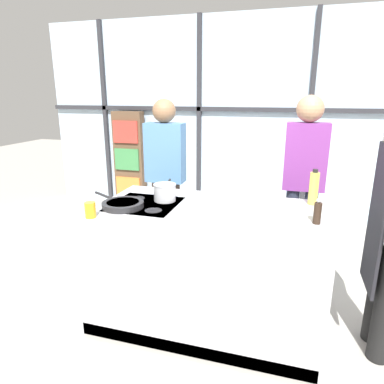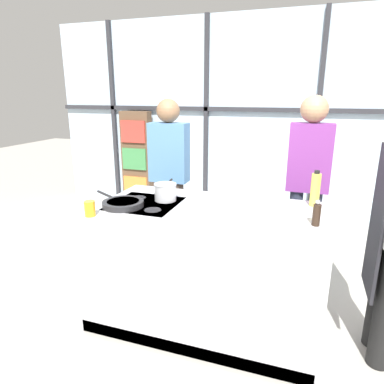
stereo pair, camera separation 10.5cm
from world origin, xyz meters
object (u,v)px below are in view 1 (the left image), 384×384
frying_pan (122,204)px  pepper_grinder (317,212)px  oil_bottle (314,188)px  juice_glass_near (90,210)px  spectator_far_left (165,169)px  saucepan (165,192)px  white_plate (263,207)px  spectator_center_left (304,174)px  mixing_bowl (246,226)px

frying_pan → pepper_grinder: bearing=2.3°
oil_bottle → juice_glass_near: oil_bottle is taller
spectator_far_left → frying_pan: 1.08m
saucepan → oil_bottle: size_ratio=1.19×
frying_pan → white_plate: 1.08m
white_plate → oil_bottle: bearing=27.8°
spectator_center_left → pepper_grinder: size_ratio=9.86×
spectator_far_left → white_plate: 1.34m
spectator_center_left → juice_glass_near: bearing=42.7°
spectator_far_left → spectator_center_left: size_ratio=0.98×
spectator_center_left → oil_bottle: 0.59m
pepper_grinder → oil_bottle: bearing=91.3°
mixing_bowl → saucepan: bearing=148.0°
saucepan → mixing_bowl: size_ratio=1.40×
spectator_center_left → oil_bottle: (0.06, -0.59, 0.02)m
oil_bottle → juice_glass_near: bearing=-153.5°
oil_bottle → pepper_grinder: (0.01, -0.43, -0.05)m
spectator_far_left → mixing_bowl: 1.64m
saucepan → pepper_grinder: bearing=-9.4°
oil_bottle → pepper_grinder: bearing=-88.7°
saucepan → juice_glass_near: saucepan is taller
spectator_far_left → pepper_grinder: spectator_far_left is taller
pepper_grinder → juice_glass_near: pepper_grinder is taller
frying_pan → spectator_center_left: bearing=38.6°
juice_glass_near → oil_bottle: bearing=26.5°
saucepan → oil_bottle: (1.15, 0.24, 0.06)m
spectator_center_left → mixing_bowl: 1.33m
mixing_bowl → oil_bottle: oil_bottle is taller
pepper_grinder → juice_glass_near: size_ratio=1.59×
white_plate → mixing_bowl: bearing=-97.4°
spectator_center_left → mixing_bowl: (-0.37, -1.28, -0.08)m
spectator_far_left → oil_bottle: size_ratio=6.04×
spectator_far_left → pepper_grinder: (1.47, -1.02, 0.01)m
white_plate → pepper_grinder: (0.38, -0.24, 0.07)m
mixing_bowl → oil_bottle: (0.43, 0.69, 0.10)m
frying_pan → juice_glass_near: (-0.11, -0.27, 0.03)m
saucepan → oil_bottle: bearing=11.7°
spectator_center_left → juice_glass_near: spectator_center_left is taller
spectator_center_left → white_plate: spectator_center_left is taller
mixing_bowl → pepper_grinder: bearing=30.3°
mixing_bowl → spectator_center_left: bearing=73.7°
mixing_bowl → juice_glass_near: bearing=-176.4°
spectator_center_left → juice_glass_near: (-1.46, -1.34, -0.06)m
frying_pan → mixing_bowl: (0.97, -0.20, 0.01)m
saucepan → mixing_bowl: 0.85m
spectator_far_left → juice_glass_near: (-0.06, -1.34, -0.01)m
white_plate → juice_glass_near: bearing=-154.0°
oil_bottle → spectator_center_left: bearing=95.5°
mixing_bowl → pepper_grinder: (0.44, 0.26, 0.05)m
white_plate → frying_pan: bearing=-164.2°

